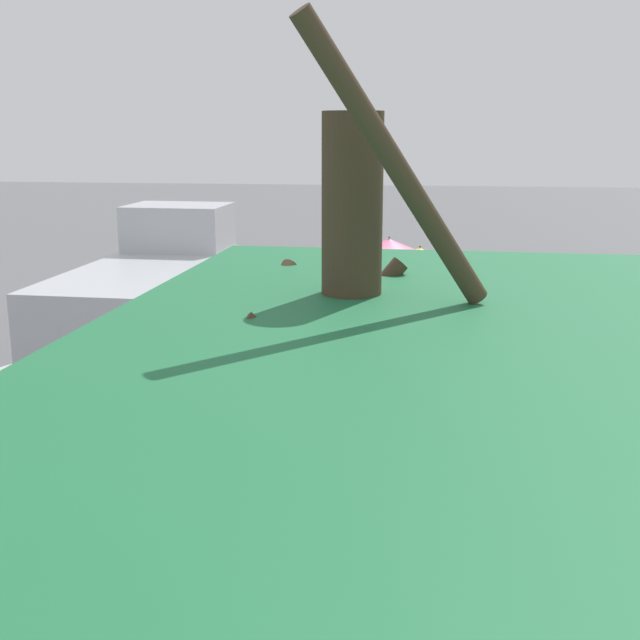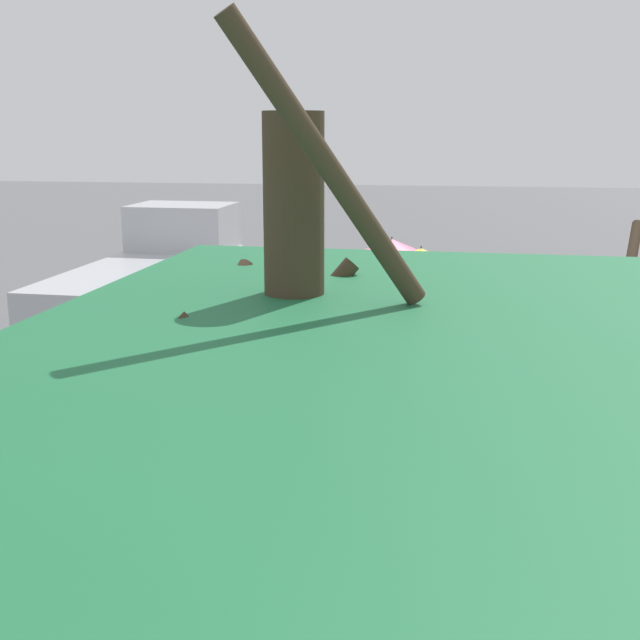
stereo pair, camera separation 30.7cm
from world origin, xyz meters
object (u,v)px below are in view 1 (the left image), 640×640
Objects in this scene: hand_dolly_boxes at (302,316)px; bare_tree_far at (346,564)px; shopping_cart_vendor at (347,339)px; cargo_van_parked_right at (150,296)px; pedestrian_far_side at (280,285)px; pedestrian_black_side at (422,281)px; pedestrian_white_side at (389,269)px; pedestrian_pink_side at (321,297)px.

bare_tree_far is at bearing 99.99° from hand_dolly_boxes.
bare_tree_far is (-0.99, 9.94, 1.61)m from shopping_cart_vendor.
cargo_van_parked_right reaches higher than pedestrian_far_side.
shopping_cart_vendor is 0.49× the size of pedestrian_black_side.
pedestrian_far_side is at bearing -77.86° from bare_tree_far.
pedestrian_far_side is (2.22, 0.77, 0.01)m from pedestrian_black_side.
pedestrian_far_side is at bearing 48.89° from pedestrian_white_side.
pedestrian_pink_side is 0.49× the size of bare_tree_far.
pedestrian_pink_side is at bearing 133.49° from pedestrian_far_side.
cargo_van_parked_right is 2.56m from pedestrian_far_side.
pedestrian_pink_side is 1.00× the size of pedestrian_far_side.
cargo_van_parked_right is 4.65m from pedestrian_black_side.
pedestrian_black_side is at bearing -179.83° from cargo_van_parked_right.
pedestrian_black_side is (-1.99, -0.02, 0.65)m from hand_dolly_boxes.
pedestrian_far_side is (0.77, -0.81, 0.00)m from pedestrian_pink_side.
pedestrian_far_side reaches higher than hand_dolly_boxes.
pedestrian_white_side is (-0.61, -1.22, 1.00)m from shopping_cart_vendor.
pedestrian_white_side is 1.00× the size of pedestrian_far_side.
bare_tree_far reaches higher than cargo_van_parked_right.
pedestrian_pink_side and pedestrian_black_side have the same top height.
cargo_van_parked_right is 2.51× the size of pedestrian_black_side.
pedestrian_black_side is 0.49× the size of bare_tree_far.
pedestrian_pink_side reaches higher than hand_dolly_boxes.
bare_tree_far is at bearing 88.76° from pedestrian_black_side.
hand_dolly_boxes is at bearing -106.75° from pedestrian_far_side.
pedestrian_white_side is at bearing -107.72° from pedestrian_pink_side.
cargo_van_parked_right reaches higher than pedestrian_black_side.
pedestrian_white_side is at bearing -60.99° from pedestrian_black_side.
pedestrian_black_side is 1.00× the size of pedestrian_far_side.
pedestrian_pink_side reaches higher than shopping_cart_vendor.
hand_dolly_boxes is 0.74× the size of pedestrian_pink_side.
shopping_cart_vendor is at bearing -99.47° from pedestrian_pink_side.
cargo_van_parked_right is 1.22× the size of bare_tree_far.
pedestrian_black_side is at bearing -179.52° from hand_dolly_boxes.
cargo_van_parked_right is 3.41× the size of hand_dolly_boxes.
shopping_cart_vendor is 1.69m from pedestrian_white_side.
pedestrian_black_side is at bearing -173.63° from shopping_cart_vendor.
hand_dolly_boxes is 1.03m from pedestrian_far_side.
cargo_van_parked_right is 2.51× the size of pedestrian_far_side.
pedestrian_far_side is at bearing 73.25° from hand_dolly_boxes.
cargo_van_parked_right is at bearing -0.06° from hand_dolly_boxes.
pedestrian_far_side is 0.49× the size of bare_tree_far.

